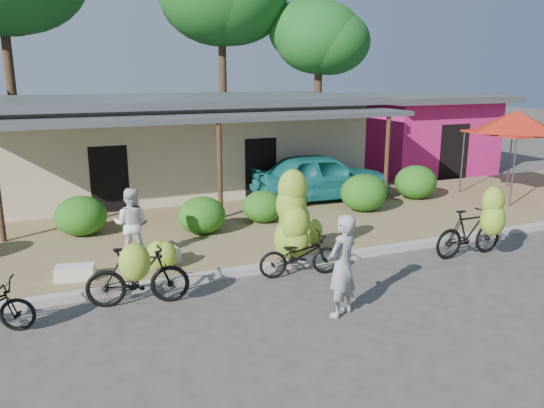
{
  "coord_description": "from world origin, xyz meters",
  "views": [
    {
      "loc": [
        -4.38,
        -7.95,
        4.16
      ],
      "look_at": [
        0.29,
        3.03,
        1.2
      ],
      "focal_mm": 35.0,
      "sensor_mm": 36.0,
      "label": 1
    }
  ],
  "objects_px": {
    "vendor": "(342,266)",
    "red_canopy": "(516,122)",
    "tree_near_right": "(314,36)",
    "sack_near": "(159,257)",
    "bystander": "(131,224)",
    "bike_left": "(137,274)",
    "bike_center": "(295,231)",
    "sack_far": "(75,272)",
    "teal_van": "(321,176)",
    "bike_right": "(474,228)"
  },
  "relations": [
    {
      "from": "sack_near",
      "to": "teal_van",
      "type": "height_order",
      "value": "teal_van"
    },
    {
      "from": "bystander",
      "to": "teal_van",
      "type": "xyz_separation_m",
      "value": [
        6.57,
        3.4,
        -0.03
      ]
    },
    {
      "from": "bike_right",
      "to": "sack_near",
      "type": "distance_m",
      "value": 7.12
    },
    {
      "from": "bike_right",
      "to": "vendor",
      "type": "bearing_deg",
      "value": 107.4
    },
    {
      "from": "bike_left",
      "to": "teal_van",
      "type": "bearing_deg",
      "value": -39.04
    },
    {
      "from": "sack_far",
      "to": "vendor",
      "type": "relative_size",
      "value": 0.41
    },
    {
      "from": "tree_near_right",
      "to": "teal_van",
      "type": "relative_size",
      "value": 1.64
    },
    {
      "from": "tree_near_right",
      "to": "bike_center",
      "type": "xyz_separation_m",
      "value": [
        -7.02,
        -12.84,
        -4.93
      ]
    },
    {
      "from": "red_canopy",
      "to": "bike_left",
      "type": "height_order",
      "value": "red_canopy"
    },
    {
      "from": "bike_left",
      "to": "sack_far",
      "type": "bearing_deg",
      "value": 43.85
    },
    {
      "from": "bike_left",
      "to": "bike_right",
      "type": "relative_size",
      "value": 1.02
    },
    {
      "from": "teal_van",
      "to": "sack_near",
      "type": "bearing_deg",
      "value": 126.74
    },
    {
      "from": "red_canopy",
      "to": "sack_far",
      "type": "relative_size",
      "value": 4.67
    },
    {
      "from": "tree_near_right",
      "to": "vendor",
      "type": "distance_m",
      "value": 17.43
    },
    {
      "from": "tree_near_right",
      "to": "sack_near",
      "type": "bearing_deg",
      "value": -129.9
    },
    {
      "from": "teal_van",
      "to": "sack_far",
      "type": "bearing_deg",
      "value": 121.83
    },
    {
      "from": "tree_near_right",
      "to": "bike_center",
      "type": "distance_m",
      "value": 15.44
    },
    {
      "from": "sack_far",
      "to": "vendor",
      "type": "distance_m",
      "value": 5.4
    },
    {
      "from": "vendor",
      "to": "red_canopy",
      "type": "bearing_deg",
      "value": -176.0
    },
    {
      "from": "tree_near_right",
      "to": "bike_right",
      "type": "xyz_separation_m",
      "value": [
        -2.91,
        -13.71,
        -5.1
      ]
    },
    {
      "from": "bike_left",
      "to": "sack_far",
      "type": "xyz_separation_m",
      "value": [
        -1.01,
        1.55,
        -0.36
      ]
    },
    {
      "from": "sack_near",
      "to": "red_canopy",
      "type": "bearing_deg",
      "value": 9.2
    },
    {
      "from": "bystander",
      "to": "sack_near",
      "type": "bearing_deg",
      "value": 153.99
    },
    {
      "from": "bike_center",
      "to": "bike_left",
      "type": "bearing_deg",
      "value": 107.8
    },
    {
      "from": "tree_near_right",
      "to": "bike_right",
      "type": "distance_m",
      "value": 14.92
    },
    {
      "from": "red_canopy",
      "to": "vendor",
      "type": "xyz_separation_m",
      "value": [
        -9.71,
        -5.49,
        -1.7
      ]
    },
    {
      "from": "bike_right",
      "to": "teal_van",
      "type": "bearing_deg",
      "value": 5.87
    },
    {
      "from": "tree_near_right",
      "to": "red_canopy",
      "type": "relative_size",
      "value": 2.12
    },
    {
      "from": "sack_far",
      "to": "bystander",
      "type": "bearing_deg",
      "value": 32.33
    },
    {
      "from": "bike_right",
      "to": "tree_near_right",
      "type": "bearing_deg",
      "value": -12.46
    },
    {
      "from": "sack_near",
      "to": "bystander",
      "type": "distance_m",
      "value": 0.99
    },
    {
      "from": "vendor",
      "to": "bike_right",
      "type": "bearing_deg",
      "value": 172.41
    },
    {
      "from": "teal_van",
      "to": "bike_center",
      "type": "bearing_deg",
      "value": 150.35
    },
    {
      "from": "tree_near_right",
      "to": "red_canopy",
      "type": "bearing_deg",
      "value": -75.36
    },
    {
      "from": "red_canopy",
      "to": "bike_left",
      "type": "distance_m",
      "value": 13.61
    },
    {
      "from": "red_canopy",
      "to": "bystander",
      "type": "height_order",
      "value": "red_canopy"
    },
    {
      "from": "bike_center",
      "to": "bystander",
      "type": "relative_size",
      "value": 1.36
    },
    {
      "from": "red_canopy",
      "to": "teal_van",
      "type": "xyz_separation_m",
      "value": [
        -6.1,
        2.0,
        -1.72
      ]
    },
    {
      "from": "bike_left",
      "to": "bike_center",
      "type": "xyz_separation_m",
      "value": [
        3.4,
        0.53,
        0.27
      ]
    },
    {
      "from": "bystander",
      "to": "sack_far",
      "type": "bearing_deg",
      "value": 57.01
    },
    {
      "from": "red_canopy",
      "to": "bike_left",
      "type": "relative_size",
      "value": 1.81
    },
    {
      "from": "sack_near",
      "to": "bike_left",
      "type": "bearing_deg",
      "value": -112.51
    },
    {
      "from": "red_canopy",
      "to": "vendor",
      "type": "height_order",
      "value": "red_canopy"
    },
    {
      "from": "bike_left",
      "to": "bike_center",
      "type": "bearing_deg",
      "value": -70.27
    },
    {
      "from": "bike_right",
      "to": "teal_van",
      "type": "relative_size",
      "value": 0.42
    },
    {
      "from": "sack_near",
      "to": "bystander",
      "type": "relative_size",
      "value": 0.53
    },
    {
      "from": "tree_near_right",
      "to": "bike_left",
      "type": "height_order",
      "value": "tree_near_right"
    },
    {
      "from": "sack_far",
      "to": "teal_van",
      "type": "relative_size",
      "value": 0.17
    },
    {
      "from": "bike_center",
      "to": "vendor",
      "type": "distance_m",
      "value": 2.27
    },
    {
      "from": "tree_near_right",
      "to": "bike_left",
      "type": "xyz_separation_m",
      "value": [
        -10.42,
        -13.37,
        -5.2
      ]
    }
  ]
}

